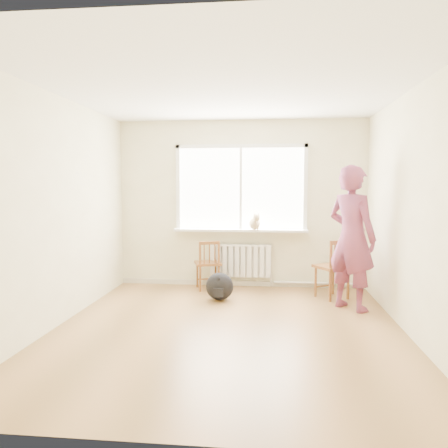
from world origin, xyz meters
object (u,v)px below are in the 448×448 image
(chair_left, at_px, (208,265))
(person, at_px, (352,238))
(backpack, at_px, (220,286))
(cat, at_px, (255,223))
(chair_right, at_px, (334,269))

(chair_left, relative_size, person, 0.41)
(chair_left, distance_m, person, 2.29)
(backpack, bearing_deg, cat, 58.04)
(cat, distance_m, backpack, 1.25)
(backpack, bearing_deg, person, -8.40)
(chair_left, relative_size, chair_right, 0.90)
(chair_left, height_order, cat, cat)
(person, bearing_deg, backpack, 37.77)
(chair_left, xyz_separation_m, backpack, (0.25, -0.62, -0.20))
(chair_left, height_order, person, person)
(cat, bearing_deg, backpack, -136.04)
(cat, bearing_deg, chair_right, -37.38)
(person, distance_m, backpack, 1.96)
(chair_left, xyz_separation_m, chair_right, (1.90, -0.36, 0.04))
(chair_right, distance_m, person, 0.75)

